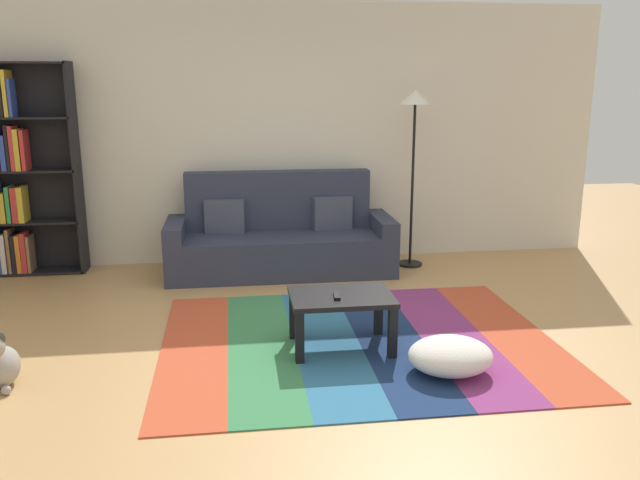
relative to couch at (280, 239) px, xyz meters
The scene contains 10 objects.
ground_plane 2.05m from the couch, 86.27° to the right, with size 14.00×14.00×0.00m, color tan.
back_wall 1.15m from the couch, 75.96° to the left, with size 6.80×0.10×2.70m, color silver.
rug 2.04m from the couch, 77.67° to the right, with size 2.90×2.32×0.01m.
couch is the anchor object (origin of this frame).
bookshelf 2.65m from the couch, behind, with size 0.90×0.28×2.09m.
coffee_table 2.07m from the couch, 82.18° to the right, with size 0.73×0.52×0.40m.
pouf 2.74m from the couch, 70.10° to the right, with size 0.56×0.49×0.24m, color white.
dog 3.08m from the couch, 129.67° to the right, with size 0.22×0.35×0.40m.
standing_lamp 1.81m from the couch, ahead, with size 0.32×0.32×1.81m.
tv_remote 2.12m from the couch, 83.48° to the right, with size 0.04×0.15×0.02m, color black.
Camera 1 is at (-0.60, -4.37, 1.90)m, focal length 36.34 mm.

